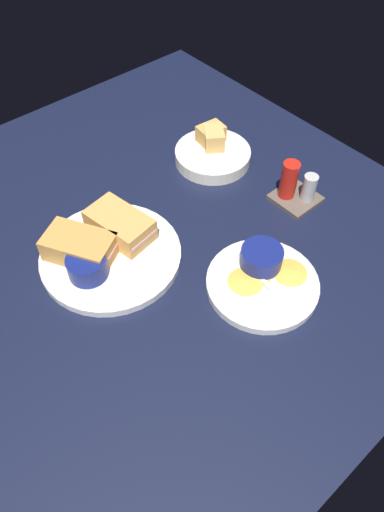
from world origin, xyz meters
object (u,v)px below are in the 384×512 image
(plate_chips_companion, at_px, (262,284))
(ramekin_light_gravy, at_px, (262,257))
(spoon_by_dark_ramekin, at_px, (110,253))
(spoon_by_gravy_ramekin, at_px, (248,263))
(bread_basket_rear, at_px, (213,152))
(plate_sandwich_main, at_px, (110,254))
(sandwich_half_far, at_px, (80,247))
(ramekin_dark_sauce, at_px, (87,266))
(condiment_caddy, at_px, (295,188))
(sandwich_half_near, at_px, (120,225))

(plate_chips_companion, bearing_deg, ramekin_light_gravy, 140.19)
(spoon_by_dark_ramekin, height_order, plate_chips_companion, spoon_by_dark_ramekin)
(spoon_by_gravy_ramekin, height_order, bread_basket_rear, bread_basket_rear)
(plate_sandwich_main, height_order, spoon_by_dark_ramekin, spoon_by_dark_ramekin)
(sandwich_half_far, bearing_deg, plate_chips_companion, 38.54)
(ramekin_dark_sauce, xyz_separation_m, bread_basket_rear, (-0.11, 0.41, -0.02))
(sandwich_half_far, height_order, plate_chips_companion, sandwich_half_far)
(plate_chips_companion, bearing_deg, spoon_by_dark_ramekin, -143.67)
(ramekin_dark_sauce, bearing_deg, plate_chips_companion, 45.83)
(spoon_by_dark_ramekin, distance_m, bread_basket_rear, 0.37)
(ramekin_light_gravy, distance_m, condiment_caddy, 0.21)
(spoon_by_dark_ramekin, bearing_deg, condiment_caddy, 73.18)
(spoon_by_dark_ramekin, bearing_deg, plate_chips_companion, 36.33)
(sandwich_half_near, height_order, ramekin_light_gravy, sandwich_half_near)
(sandwich_half_near, height_order, sandwich_half_far, same)
(sandwich_half_far, distance_m, condiment_caddy, 0.46)
(plate_chips_companion, relative_size, ramekin_light_gravy, 2.63)
(condiment_caddy, bearing_deg, spoon_by_gravy_ramekin, -71.15)
(ramekin_dark_sauce, distance_m, spoon_by_dark_ramekin, 0.06)
(spoon_by_dark_ramekin, height_order, ramekin_light_gravy, ramekin_light_gravy)
(sandwich_half_near, relative_size, spoon_by_dark_ramekin, 1.43)
(spoon_by_dark_ramekin, distance_m, spoon_by_gravy_ramekin, 0.27)
(plate_sandwich_main, height_order, sandwich_half_near, sandwich_half_near)
(plate_sandwich_main, xyz_separation_m, sandwich_half_near, (-0.02, 0.05, 0.03))
(bread_basket_rear, bearing_deg, spoon_by_gravy_ramekin, -30.94)
(spoon_by_dark_ramekin, height_order, condiment_caddy, condiment_caddy)
(ramekin_light_gravy, height_order, condiment_caddy, condiment_caddy)
(sandwich_half_near, bearing_deg, ramekin_dark_sauce, -67.27)
(plate_chips_companion, bearing_deg, plate_sandwich_main, -144.71)
(spoon_by_dark_ramekin, relative_size, ramekin_light_gravy, 1.25)
(spoon_by_dark_ramekin, xyz_separation_m, ramekin_light_gravy, (0.21, 0.20, 0.02))
(plate_sandwich_main, relative_size, sandwich_half_near, 1.92)
(sandwich_half_near, height_order, bread_basket_rear, bread_basket_rear)
(ramekin_dark_sauce, xyz_separation_m, spoon_by_gravy_ramekin, (0.18, 0.24, -0.02))
(sandwich_half_near, xyz_separation_m, condiment_caddy, (0.15, 0.35, -0.01))
(plate_sandwich_main, distance_m, ramekin_light_gravy, 0.29)
(ramekin_light_gravy, xyz_separation_m, bread_basket_rear, (-0.30, 0.15, -0.02))
(plate_sandwich_main, xyz_separation_m, condiment_caddy, (0.13, 0.39, 0.03))
(sandwich_half_near, height_order, plate_chips_companion, sandwich_half_near)
(plate_sandwich_main, distance_m, sandwich_half_near, 0.06)
(ramekin_dark_sauce, distance_m, plate_chips_companion, 0.32)
(ramekin_light_gravy, bearing_deg, spoon_by_gravy_ramekin, -126.71)
(sandwich_half_near, height_order, ramekin_dark_sauce, sandwich_half_near)
(spoon_by_gravy_ramekin, xyz_separation_m, bread_basket_rear, (-0.29, 0.17, 0.00))
(spoon_by_dark_ramekin, distance_m, plate_chips_companion, 0.30)
(spoon_by_dark_ramekin, bearing_deg, ramekin_dark_sauce, -76.53)
(sandwich_half_near, relative_size, ramekin_dark_sauce, 1.92)
(sandwich_half_near, relative_size, plate_chips_companion, 0.68)
(sandwich_half_near, distance_m, ramekin_light_gravy, 0.28)
(plate_chips_companion, bearing_deg, spoon_by_gravy_ramekin, 170.40)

